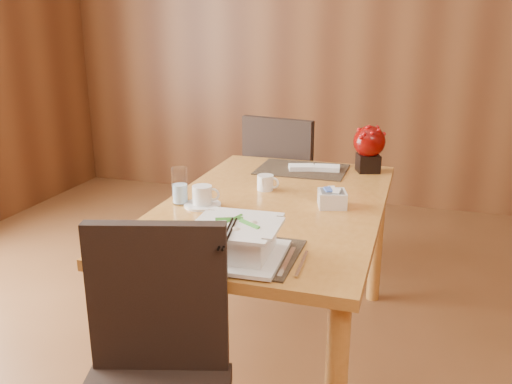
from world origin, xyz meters
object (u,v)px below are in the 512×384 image
(dining_table, at_px, (274,224))
(coffee_cup, at_px, (202,197))
(bread_plate, at_px, (130,239))
(far_chair, at_px, (285,185))
(berry_decor, at_px, (369,146))
(soup_setting, at_px, (237,241))
(sugar_caddy, at_px, (332,199))
(creamer_jug, at_px, (265,183))
(water_glass, at_px, (180,186))
(near_chair, at_px, (153,370))

(dining_table, distance_m, coffee_cup, 0.33)
(bread_plate, height_order, far_chair, far_chair)
(bread_plate, bearing_deg, coffee_cup, 76.42)
(berry_decor, bearing_deg, dining_table, -117.77)
(dining_table, distance_m, far_chair, 0.96)
(soup_setting, relative_size, far_chair, 0.32)
(soup_setting, bearing_deg, coffee_cup, 121.98)
(sugar_caddy, bearing_deg, soup_setting, -108.94)
(dining_table, bearing_deg, soup_setting, -86.33)
(creamer_jug, distance_m, far_chair, 0.82)
(berry_decor, bearing_deg, water_glass, -132.82)
(dining_table, xyz_separation_m, sugar_caddy, (0.24, 0.02, 0.13))
(soup_setting, distance_m, berry_decor, 1.24)
(water_glass, distance_m, creamer_jug, 0.41)
(berry_decor, height_order, far_chair, berry_decor)
(creamer_jug, xyz_separation_m, berry_decor, (0.41, 0.46, 0.10))
(far_chair, bearing_deg, water_glass, 90.71)
(coffee_cup, relative_size, sugar_caddy, 1.38)
(sugar_caddy, bearing_deg, coffee_cup, -163.52)
(far_chair, bearing_deg, bread_plate, 93.46)
(berry_decor, distance_m, bread_plate, 1.37)
(creamer_jug, relative_size, sugar_caddy, 0.86)
(creamer_jug, distance_m, berry_decor, 0.62)
(dining_table, relative_size, creamer_jug, 15.66)
(dining_table, xyz_separation_m, coffee_cup, (-0.27, -0.14, 0.13))
(sugar_caddy, bearing_deg, creamer_jug, 156.45)
(soup_setting, height_order, bread_plate, soup_setting)
(coffee_cup, xyz_separation_m, creamer_jug, (0.19, 0.29, -0.00))
(soup_setting, distance_m, bread_plate, 0.41)
(dining_table, xyz_separation_m, bread_plate, (-0.37, -0.55, 0.10))
(berry_decor, relative_size, bread_plate, 1.60)
(water_glass, relative_size, bread_plate, 1.05)
(soup_setting, bearing_deg, bread_plate, 173.11)
(creamer_jug, relative_size, berry_decor, 0.40)
(dining_table, distance_m, sugar_caddy, 0.28)
(dining_table, xyz_separation_m, berry_decor, (0.33, 0.62, 0.23))
(sugar_caddy, height_order, berry_decor, berry_decor)
(sugar_caddy, distance_m, bread_plate, 0.84)
(coffee_cup, height_order, near_chair, near_chair)
(water_glass, distance_m, far_chair, 1.12)
(coffee_cup, xyz_separation_m, berry_decor, (0.59, 0.75, 0.10))
(soup_setting, relative_size, near_chair, 0.33)
(soup_setting, distance_m, creamer_jug, 0.76)
(berry_decor, relative_size, near_chair, 0.25)
(bread_plate, distance_m, far_chair, 1.51)
(creamer_jug, bearing_deg, sugar_caddy, -17.07)
(coffee_cup, bearing_deg, far_chair, 85.50)
(near_chair, relative_size, far_chair, 0.97)
(coffee_cup, relative_size, berry_decor, 0.65)
(near_chair, bearing_deg, far_chair, 76.59)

